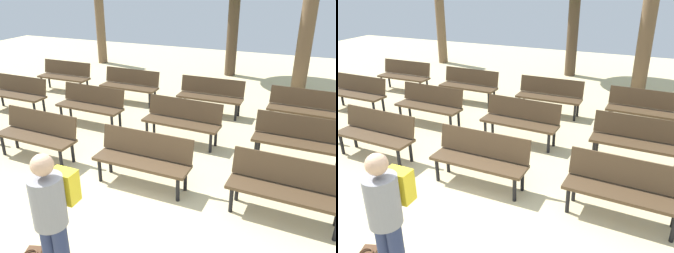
# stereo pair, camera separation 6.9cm
# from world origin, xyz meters

# --- Properties ---
(ground_plane) EXTENTS (26.29, 26.29, 0.00)m
(ground_plane) POSITION_xyz_m (0.00, 0.00, 0.00)
(ground_plane) COLOR beige
(bench_r0_c1) EXTENTS (1.62, 0.54, 0.87)m
(bench_r0_c1) POSITION_xyz_m (-2.18, 1.66, 0.50)
(bench_r0_c1) COLOR #4C3823
(bench_r0_c1) RESTS_ON ground_plane
(bench_r0_c2) EXTENTS (1.61, 0.52, 0.87)m
(bench_r0_c2) POSITION_xyz_m (0.05, 1.56, 0.50)
(bench_r0_c2) COLOR #4C3823
(bench_r0_c2) RESTS_ON ground_plane
(bench_r0_c3) EXTENTS (1.62, 0.57, 0.87)m
(bench_r0_c3) POSITION_xyz_m (2.26, 1.54, 0.50)
(bench_r0_c3) COLOR #4C3823
(bench_r0_c3) RESTS_ON ground_plane
(bench_r1_c0) EXTENTS (1.61, 0.52, 0.87)m
(bench_r1_c0) POSITION_xyz_m (-4.36, 3.44, 0.50)
(bench_r1_c0) COLOR #4C3823
(bench_r1_c0) RESTS_ON ground_plane
(bench_r1_c1) EXTENTS (1.62, 0.55, 0.87)m
(bench_r1_c1) POSITION_xyz_m (-2.18, 3.40, 0.50)
(bench_r1_c1) COLOR #4C3823
(bench_r1_c1) RESTS_ON ground_plane
(bench_r1_c2) EXTENTS (1.62, 0.57, 0.87)m
(bench_r1_c2) POSITION_xyz_m (0.07, 3.32, 0.50)
(bench_r1_c2) COLOR #4C3823
(bench_r1_c2) RESTS_ON ground_plane
(bench_r1_c3) EXTENTS (1.62, 0.54, 0.87)m
(bench_r1_c3) POSITION_xyz_m (2.33, 3.24, 0.50)
(bench_r1_c3) COLOR #4C3823
(bench_r1_c3) RESTS_ON ground_plane
(bench_r2_c0) EXTENTS (1.60, 0.49, 0.87)m
(bench_r2_c0) POSITION_xyz_m (-4.32, 5.25, 0.50)
(bench_r2_c0) COLOR #4C3823
(bench_r2_c0) RESTS_ON ground_plane
(bench_r2_c1) EXTENTS (1.61, 0.52, 0.87)m
(bench_r2_c1) POSITION_xyz_m (-2.09, 5.13, 0.50)
(bench_r2_c1) COLOR #4C3823
(bench_r2_c1) RESTS_ON ground_plane
(bench_r2_c2) EXTENTS (1.60, 0.50, 0.87)m
(bench_r2_c2) POSITION_xyz_m (0.17, 5.09, 0.50)
(bench_r2_c2) COLOR #4C3823
(bench_r2_c2) RESTS_ON ground_plane
(bench_r2_c3) EXTENTS (1.62, 0.56, 0.87)m
(bench_r2_c3) POSITION_xyz_m (2.37, 4.98, 0.50)
(bench_r2_c3) COLOR #4C3823
(bench_r2_c3) RESTS_ON ground_plane
(tree_1) EXTENTS (0.41, 0.41, 3.39)m
(tree_1) POSITION_xyz_m (2.10, 7.52, 1.69)
(tree_1) COLOR brown
(tree_1) RESTS_ON ground_plane
(tree_3) EXTENTS (0.35, 0.35, 2.62)m
(tree_3) POSITION_xyz_m (-5.31, 8.88, 1.31)
(tree_3) COLOR brown
(tree_3) RESTS_ON ground_plane
(visitor_with_backpack) EXTENTS (0.34, 0.52, 1.65)m
(visitor_with_backpack) POSITION_xyz_m (0.11, -0.65, 0.94)
(visitor_with_backpack) COLOR navy
(visitor_with_backpack) RESTS_ON ground_plane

